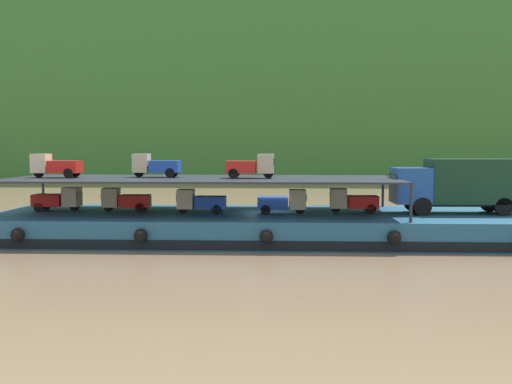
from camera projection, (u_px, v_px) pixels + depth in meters
The scene contains 13 objects.
ground_plane at pixel (268, 239), 32.44m from camera, with size 400.00×400.00×0.00m, color #7F664C.
hillside_far_bank at pixel (277, 64), 97.97m from camera, with size 146.64×29.63×35.32m.
cargo_barge at pixel (268, 226), 32.36m from camera, with size 31.35×9.28×1.50m.
covered_lorry at pixel (457, 184), 31.90m from camera, with size 7.90×2.44×3.10m.
cargo_rack at pixel (202, 179), 32.34m from camera, with size 22.15×7.93×2.00m.
mini_truck_lower_stern at pixel (58, 199), 33.39m from camera, with size 2.76×1.23×1.38m.
mini_truck_lower_aft at pixel (125, 200), 32.94m from camera, with size 2.78×1.28×1.38m.
mini_truck_lower_mid at pixel (201, 201), 32.00m from camera, with size 2.74×1.21×1.38m.
mini_truck_lower_fore at pixel (283, 202), 31.74m from camera, with size 2.77×1.25×1.38m.
mini_truck_lower_bow at pixel (353, 201), 32.35m from camera, with size 2.75×1.21×1.38m.
mini_truck_upper_stern at pixel (55, 166), 32.61m from camera, with size 2.74×1.20×1.38m.
mini_truck_upper_mid at pixel (156, 165), 33.12m from camera, with size 2.75×1.22×1.38m.
mini_truck_upper_fore at pixel (251, 166), 32.04m from camera, with size 2.75×1.22×1.38m.
Camera 1 is at (0.70, -32.14, 5.18)m, focal length 39.59 mm.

